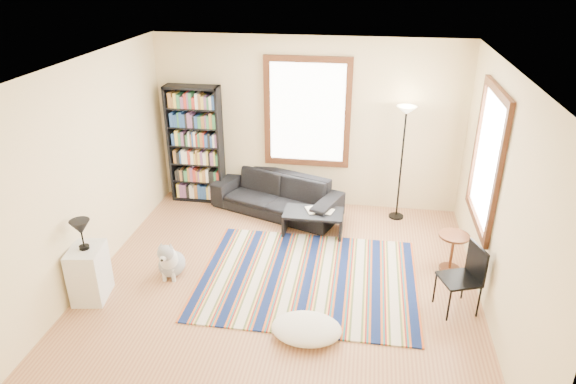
# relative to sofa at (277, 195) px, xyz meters

# --- Properties ---
(floor) EXTENTS (5.00, 5.00, 0.10)m
(floor) POSITION_rel_sofa_xyz_m (0.44, -2.05, -0.36)
(floor) COLOR #AF7E50
(floor) RESTS_ON ground
(ceiling) EXTENTS (5.00, 5.00, 0.10)m
(ceiling) POSITION_rel_sofa_xyz_m (0.44, -2.05, 2.54)
(ceiling) COLOR white
(ceiling) RESTS_ON floor
(wall_back) EXTENTS (5.00, 0.10, 2.80)m
(wall_back) POSITION_rel_sofa_xyz_m (0.44, 0.50, 1.09)
(wall_back) COLOR beige
(wall_back) RESTS_ON floor
(wall_front) EXTENTS (5.00, 0.10, 2.80)m
(wall_front) POSITION_rel_sofa_xyz_m (0.44, -4.60, 1.09)
(wall_front) COLOR beige
(wall_front) RESTS_ON floor
(wall_left) EXTENTS (0.10, 5.00, 2.80)m
(wall_left) POSITION_rel_sofa_xyz_m (-2.11, -2.05, 1.09)
(wall_left) COLOR beige
(wall_left) RESTS_ON floor
(wall_right) EXTENTS (0.10, 5.00, 2.80)m
(wall_right) POSITION_rel_sofa_xyz_m (2.99, -2.05, 1.09)
(wall_right) COLOR beige
(wall_right) RESTS_ON floor
(window_back) EXTENTS (1.20, 0.06, 1.60)m
(window_back) POSITION_rel_sofa_xyz_m (0.44, 0.42, 1.29)
(window_back) COLOR white
(window_back) RESTS_ON wall_back
(window_right) EXTENTS (0.06, 1.20, 1.60)m
(window_right) POSITION_rel_sofa_xyz_m (2.91, -1.25, 1.29)
(window_right) COLOR white
(window_right) RESTS_ON wall_right
(rug) EXTENTS (2.84, 2.27, 0.02)m
(rug) POSITION_rel_sofa_xyz_m (0.76, -1.88, -0.30)
(rug) COLOR #0D1A45
(rug) RESTS_ON floor
(sofa) EXTENTS (2.27, 1.52, 0.62)m
(sofa) POSITION_rel_sofa_xyz_m (0.00, 0.00, 0.00)
(sofa) COLOR black
(sofa) RESTS_ON floor
(bookshelf) EXTENTS (0.90, 0.30, 2.00)m
(bookshelf) POSITION_rel_sofa_xyz_m (-1.42, 0.27, 0.69)
(bookshelf) COLOR black
(bookshelf) RESTS_ON floor
(coffee_table) EXTENTS (0.96, 0.63, 0.36)m
(coffee_table) POSITION_rel_sofa_xyz_m (0.68, -0.63, -0.13)
(coffee_table) COLOR black
(coffee_table) RESTS_ON floor
(book_a) EXTENTS (0.31, 0.27, 0.02)m
(book_a) POSITION_rel_sofa_xyz_m (0.58, -0.63, 0.06)
(book_a) COLOR beige
(book_a) RESTS_ON coffee_table
(book_b) EXTENTS (0.20, 0.24, 0.02)m
(book_b) POSITION_rel_sofa_xyz_m (0.83, -0.58, 0.06)
(book_b) COLOR beige
(book_b) RESTS_ON coffee_table
(floor_cushion) EXTENTS (0.92, 0.78, 0.20)m
(floor_cushion) POSITION_rel_sofa_xyz_m (0.87, -2.99, -0.21)
(floor_cushion) COLOR silver
(floor_cushion) RESTS_ON floor
(floor_lamp) EXTENTS (0.39, 0.39, 1.86)m
(floor_lamp) POSITION_rel_sofa_xyz_m (1.97, 0.10, 0.62)
(floor_lamp) COLOR black
(floor_lamp) RESTS_ON floor
(side_table) EXTENTS (0.42, 0.42, 0.54)m
(side_table) POSITION_rel_sofa_xyz_m (2.64, -1.35, -0.04)
(side_table) COLOR #492012
(side_table) RESTS_ON floor
(folding_chair) EXTENTS (0.53, 0.52, 0.86)m
(folding_chair) POSITION_rel_sofa_xyz_m (2.59, -2.23, 0.12)
(folding_chair) COLOR black
(folding_chair) RESTS_ON floor
(white_cabinet) EXTENTS (0.45, 0.55, 0.70)m
(white_cabinet) POSITION_rel_sofa_xyz_m (-1.86, -2.68, 0.04)
(white_cabinet) COLOR silver
(white_cabinet) RESTS_ON floor
(table_lamp) EXTENTS (0.27, 0.27, 0.38)m
(table_lamp) POSITION_rel_sofa_xyz_m (-1.86, -2.68, 0.58)
(table_lamp) COLOR black
(table_lamp) RESTS_ON white_cabinet
(dog) EXTENTS (0.41, 0.56, 0.54)m
(dog) POSITION_rel_sofa_xyz_m (-1.05, -2.05, -0.04)
(dog) COLOR #ACACAC
(dog) RESTS_ON floor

